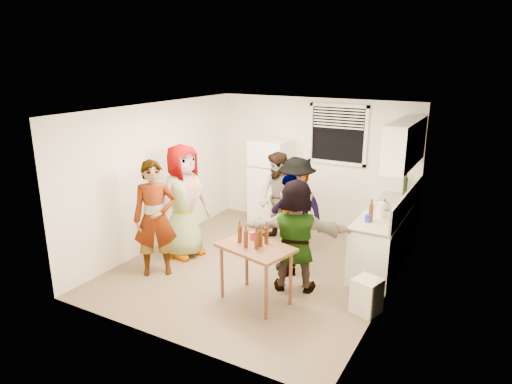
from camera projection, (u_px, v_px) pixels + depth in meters
The scene contains 23 objects.
room at pixel (259, 267), 7.29m from camera, with size 4.00×4.50×2.50m, color white, non-canonical shape.
window at pixel (338, 135), 8.40m from camera, with size 1.12×0.10×1.06m, color white, non-canonical shape.
refrigerator at pixel (271, 183), 8.97m from camera, with size 0.70×0.70×1.70m, color white.
counter_lower at pixel (385, 238), 7.33m from camera, with size 0.60×2.20×0.86m, color white.
countertop at pixel (388, 211), 7.21m from camera, with size 0.64×2.22×0.04m, color beige.
backsplash at pixel (407, 202), 7.02m from camera, with size 0.03×2.20×0.36m, color beige.
upper_cabinets at pixel (405, 143), 7.01m from camera, with size 0.34×1.60×0.70m, color white.
kettle at pixel (384, 210), 7.19m from camera, with size 0.23×0.19×0.19m, color silver, non-canonical shape.
paper_towel at pixel (380, 217), 6.87m from camera, with size 0.11×0.11×0.23m, color white.
wine_bottle at pixel (404, 195), 8.01m from camera, with size 0.08×0.08×0.31m, color black.
beer_bottle_counter at pixel (370, 221), 6.71m from camera, with size 0.07×0.07×0.25m, color #47230C.
blue_cup at pixel (367, 222), 6.68m from camera, with size 0.08×0.08×0.11m, color #2323B8.
picture_frame at pixel (410, 198), 7.55m from camera, with size 0.02×0.19×0.16m, color gold.
trash_bin at pixel (367, 295), 5.93m from camera, with size 0.32×0.32×0.47m, color silver.
serving_table at pixel (256, 301), 6.28m from camera, with size 0.96×0.64×0.81m, color brown, non-canonical shape.
beer_bottle_table at pixel (257, 249), 5.97m from camera, with size 0.06×0.06×0.24m, color #47230C.
red_cup at pixel (253, 239), 6.27m from camera, with size 0.08×0.08×0.11m, color #BA223D.
guest_grey at pixel (186, 254), 7.75m from camera, with size 0.93×1.90×0.60m, color #989898.
guest_stripe at pixel (159, 272), 7.10m from camera, with size 0.65×1.78×0.43m, color #141933.
guest_back_left at pixel (278, 243), 8.24m from camera, with size 0.80×1.65×0.63m, color brown.
guest_back_right at pixel (295, 253), 7.81m from camera, with size 1.08×1.67×0.62m, color #424247.
guest_black at pixel (288, 271), 7.13m from camera, with size 0.92×1.57×0.38m, color black.
guest_orange at pixel (294, 288), 6.62m from camera, with size 1.52×1.64×0.48m, color #ED7849.
Camera 1 is at (3.19, -5.83, 3.21)m, focal length 32.00 mm.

